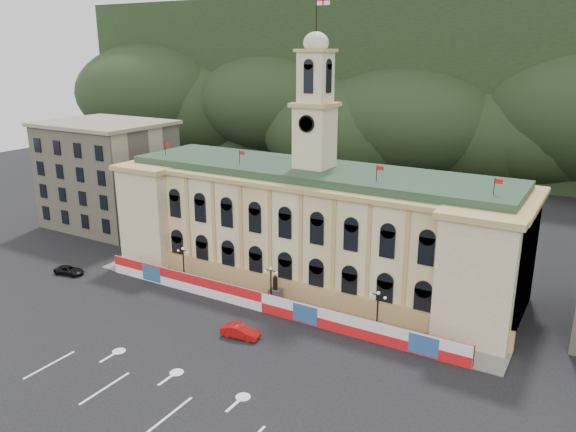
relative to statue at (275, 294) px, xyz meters
The scene contains 13 objects.
ground 18.04m from the statue, 90.00° to the right, with size 260.00×260.00×0.00m, color black.
lane_markings 23.03m from the statue, 90.00° to the right, with size 26.00×10.00×0.02m, color white, non-canonical shape.
hill_ridge 105.59m from the statue, 89.98° to the left, with size 230.00×80.00×64.00m.
city_hall 11.71m from the statue, 90.00° to the left, with size 56.20×17.60×37.10m.
side_building_left 45.63m from the statue, 163.26° to the left, with size 21.00×17.00×18.60m.
hoarding_fence 2.93m from the statue, 88.90° to the right, with size 50.00×0.44×2.50m.
pavement 1.13m from the statue, 90.00° to the right, with size 56.00×5.50×0.16m, color slate.
statue is the anchor object (origin of this frame).
lamp_left 14.16m from the statue, behind, with size 1.96×0.44×5.15m.
lamp_center 2.14m from the statue, 90.00° to the right, with size 1.96×0.44×5.15m.
lamp_right 14.16m from the statue, ahead, with size 1.96×0.44×5.15m.
red_sedan 9.65m from the statue, 81.79° to the right, with size 4.57×2.13×1.45m, color #A40D0B.
black_suv 30.82m from the statue, 166.82° to the right, with size 4.59×2.72×1.20m, color black.
Camera 1 is at (34.30, -36.78, 30.70)m, focal length 35.00 mm.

